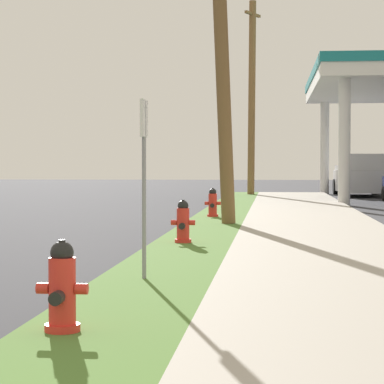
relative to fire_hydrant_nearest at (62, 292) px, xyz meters
The scene contains 7 objects.
fire_hydrant_nearest is the anchor object (origin of this frame).
fire_hydrant_second 7.69m from the fire_hydrant_nearest, 88.93° to the left, with size 0.42×0.38×0.74m.
fire_hydrant_third 14.91m from the fire_hydrant_nearest, 89.49° to the left, with size 0.42×0.37×0.74m.
utility_pole_midground 12.98m from the fire_hydrant_nearest, 87.66° to the left, with size 1.06×1.30×9.40m.
utility_pole_background 31.75m from the fire_hydrant_nearest, 88.70° to the left, with size 0.70×1.32×8.86m.
street_sign_post 3.37m from the fire_hydrant_nearest, 86.81° to the left, with size 0.05×0.36×2.12m.
truck_silver_at_forecourt 33.31m from the fire_hydrant_nearest, 79.97° to the left, with size 2.25×5.45×1.97m.
Camera 1 is at (2.10, -0.96, 1.47)m, focal length 77.13 mm.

